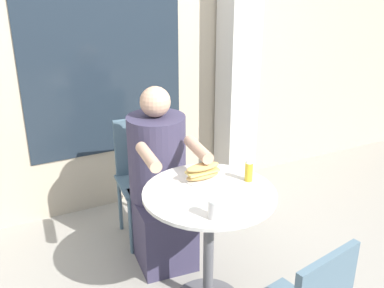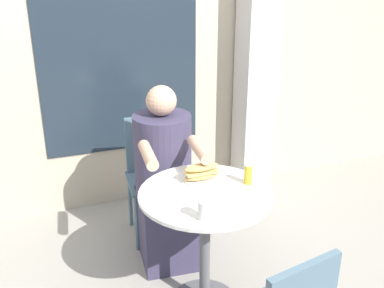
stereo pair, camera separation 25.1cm
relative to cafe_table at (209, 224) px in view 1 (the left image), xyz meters
name	(u,v)px [view 1 (the left image)]	position (x,y,z in m)	size (l,w,h in m)	color
storefront_wall	(118,33)	(0.00, 1.45, 0.85)	(8.00, 0.09, 2.80)	#B7A88E
lattice_pillar	(238,53)	(0.95, 1.26, 0.65)	(0.27, 0.27, 2.40)	beige
cafe_table	(209,224)	(0.00, 0.00, 0.00)	(0.73, 0.73, 0.75)	beige
diner_chair	(142,167)	(-0.05, 0.91, -0.03)	(0.41, 0.41, 0.87)	slate
seated_diner	(160,189)	(-0.06, 0.56, -0.04)	(0.42, 0.69, 1.20)	#38334C
sandwich_on_plate	(203,173)	(0.03, 0.14, 0.25)	(0.21, 0.20, 0.10)	white
drink_cup	(215,209)	(-0.11, -0.24, 0.25)	(0.07, 0.07, 0.10)	silver
condiment_bottle	(249,170)	(0.26, 0.02, 0.27)	(0.05, 0.05, 0.14)	gold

